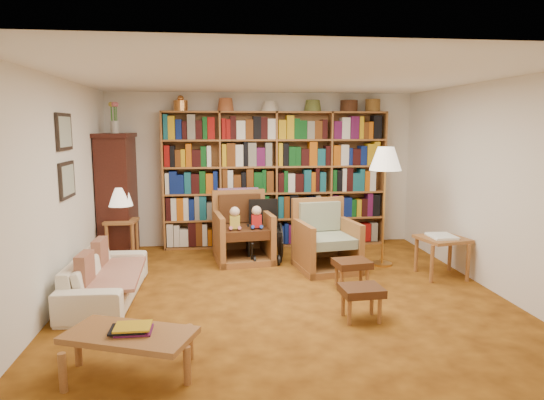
{
  "coord_description": "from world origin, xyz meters",
  "views": [
    {
      "loc": [
        -0.79,
        -5.48,
        1.96
      ],
      "look_at": [
        -0.07,
        0.6,
        1.03
      ],
      "focal_mm": 32.0,
      "sensor_mm": 36.0,
      "label": 1
    }
  ],
  "objects": [
    {
      "name": "ceiling",
      "position": [
        0.0,
        0.0,
        2.5
      ],
      "size": [
        5.0,
        5.0,
        0.0
      ],
      "primitive_type": "plane",
      "rotation": [
        3.14,
        0.0,
        0.0
      ],
      "color": "white",
      "rests_on": "wall_back"
    },
    {
      "name": "framed_pictures",
      "position": [
        -2.48,
        0.3,
        1.62
      ],
      "size": [
        0.03,
        0.52,
        0.97
      ],
      "color": "black",
      "rests_on": "wall_left"
    },
    {
      "name": "sofa_throw",
      "position": [
        -2.0,
        0.05,
        0.3
      ],
      "size": [
        0.74,
        1.31,
        0.04
      ],
      "primitive_type": "cube",
      "rotation": [
        0.0,
        0.0,
        0.04
      ],
      "color": "beige",
      "rests_on": "sofa"
    },
    {
      "name": "coffee_table",
      "position": [
        -1.48,
        -1.75,
        0.31
      ],
      "size": [
        1.12,
        0.83,
        0.41
      ],
      "color": "#A36332",
      "rests_on": "floor"
    },
    {
      "name": "cushion_left",
      "position": [
        -2.18,
        0.4,
        0.45
      ],
      "size": [
        0.13,
        0.36,
        0.35
      ],
      "primitive_type": "cube",
      "rotation": [
        0.0,
        0.0,
        -0.04
      ],
      "color": "maroon",
      "rests_on": "sofa"
    },
    {
      "name": "wall_right",
      "position": [
        2.5,
        0.0,
        1.25
      ],
      "size": [
        0.0,
        5.0,
        5.0
      ],
      "primitive_type": "plane",
      "rotation": [
        1.57,
        0.0,
        -1.57
      ],
      "color": "white",
      "rests_on": "floor"
    },
    {
      "name": "wall_back",
      "position": [
        0.0,
        2.5,
        1.25
      ],
      "size": [
        5.0,
        0.0,
        5.0
      ],
      "primitive_type": "plane",
      "rotation": [
        1.57,
        0.0,
        0.0
      ],
      "color": "white",
      "rests_on": "floor"
    },
    {
      "name": "wall_left",
      "position": [
        -2.5,
        0.0,
        1.25
      ],
      "size": [
        0.0,
        5.0,
        5.0
      ],
      "primitive_type": "plane",
      "rotation": [
        1.57,
        0.0,
        1.57
      ],
      "color": "white",
      "rests_on": "floor"
    },
    {
      "name": "armchair_sage",
      "position": [
        0.72,
        0.95,
        0.37
      ],
      "size": [
        0.89,
        0.91,
        0.96
      ],
      "color": "#A36332",
      "rests_on": "floor"
    },
    {
      "name": "footstool_a",
      "position": [
        0.85,
        0.07,
        0.29
      ],
      "size": [
        0.46,
        0.41,
        0.35
      ],
      "color": "#4D2514",
      "rests_on": "floor"
    },
    {
      "name": "wall_front",
      "position": [
        0.0,
        -2.5,
        1.25
      ],
      "size": [
        5.0,
        0.0,
        5.0
      ],
      "primitive_type": "plane",
      "rotation": [
        -1.57,
        0.0,
        0.0
      ],
      "color": "white",
      "rests_on": "floor"
    },
    {
      "name": "sofa",
      "position": [
        -2.05,
        0.05,
        0.25
      ],
      "size": [
        1.72,
        0.71,
        0.5
      ],
      "primitive_type": "imported",
      "rotation": [
        0.0,
        0.0,
        1.55
      ],
      "color": "white",
      "rests_on": "floor"
    },
    {
      "name": "wheelchair",
      "position": [
        -0.08,
        1.5,
        0.4
      ],
      "size": [
        0.51,
        0.71,
        0.89
      ],
      "color": "black",
      "rests_on": "floor"
    },
    {
      "name": "floor",
      "position": [
        0.0,
        0.0,
        0.0
      ],
      "size": [
        5.0,
        5.0,
        0.0
      ],
      "primitive_type": "plane",
      "color": "#A26119",
      "rests_on": "ground"
    },
    {
      "name": "curio_cabinet",
      "position": [
        -2.25,
        2.0,
        0.95
      ],
      "size": [
        0.5,
        0.95,
        2.4
      ],
      "color": "#3D1710",
      "rests_on": "floor"
    },
    {
      "name": "bookshelf",
      "position": [
        0.2,
        2.33,
        1.17
      ],
      "size": [
        3.6,
        0.3,
        2.42
      ],
      "color": "#A36332",
      "rests_on": "floor"
    },
    {
      "name": "floor_lamp",
      "position": [
        1.56,
        1.0,
        1.45
      ],
      "size": [
        0.45,
        0.45,
        1.68
      ],
      "color": "gold",
      "rests_on": "floor"
    },
    {
      "name": "table_lamp",
      "position": [
        -2.15,
        1.64,
        0.94
      ],
      "size": [
        0.35,
        0.35,
        0.48
      ],
      "color": "gold",
      "rests_on": "side_table_lamp"
    },
    {
      "name": "footstool_b",
      "position": [
        0.67,
        -0.89,
        0.29
      ],
      "size": [
        0.43,
        0.38,
        0.35
      ],
      "color": "#4D2514",
      "rests_on": "floor"
    },
    {
      "name": "side_table_lamp",
      "position": [
        -2.15,
        1.64,
        0.46
      ],
      "size": [
        0.46,
        0.46,
        0.62
      ],
      "color": "#A36332",
      "rests_on": "floor"
    },
    {
      "name": "cushion_right",
      "position": [
        -2.18,
        -0.3,
        0.45
      ],
      "size": [
        0.13,
        0.36,
        0.36
      ],
      "primitive_type": "cube",
      "rotation": [
        0.0,
        0.0,
        -0.04
      ],
      "color": "maroon",
      "rests_on": "sofa"
    },
    {
      "name": "side_table_papers",
      "position": [
        2.15,
        0.39,
        0.45
      ],
      "size": [
        0.66,
        0.66,
        0.56
      ],
      "color": "#A36332",
      "rests_on": "floor"
    },
    {
      "name": "armchair_leather",
      "position": [
        -0.39,
        1.57,
        0.42
      ],
      "size": [
        0.91,
        0.95,
        1.03
      ],
      "color": "#A36332",
      "rests_on": "floor"
    }
  ]
}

